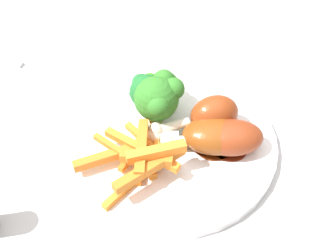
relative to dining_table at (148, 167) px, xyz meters
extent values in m
cube|color=#B7B7BC|center=(0.00, 0.00, 0.09)|extent=(1.19, 0.85, 0.03)
cylinder|color=gray|center=(-0.53, -0.37, -0.29)|extent=(0.06, 0.06, 0.73)
cylinder|color=white|center=(-0.02, 0.04, 0.11)|extent=(0.29, 0.29, 0.01)
cylinder|color=#93A153|center=(-0.01, 0.00, 0.13)|extent=(0.01, 0.01, 0.03)
sphere|color=#1E632B|center=(-0.01, 0.00, 0.16)|extent=(0.05, 0.05, 0.05)
sphere|color=#1E632B|center=(-0.02, -0.01, 0.16)|extent=(0.02, 0.02, 0.02)
sphere|color=#1E632B|center=(0.00, -0.01, 0.16)|extent=(0.02, 0.02, 0.02)
sphere|color=#1E632B|center=(0.01, 0.00, 0.16)|extent=(0.02, 0.02, 0.02)
sphere|color=#1E632B|center=(-0.01, 0.02, 0.16)|extent=(0.02, 0.02, 0.02)
sphere|color=#1E632B|center=(0.00, -0.02, 0.17)|extent=(0.02, 0.02, 0.02)
cylinder|color=#79A74D|center=(-0.03, -0.01, 0.12)|extent=(0.02, 0.02, 0.02)
sphere|color=#36801F|center=(-0.03, -0.01, 0.15)|extent=(0.05, 0.05, 0.05)
sphere|color=#36801F|center=(-0.03, 0.00, 0.15)|extent=(0.02, 0.02, 0.02)
sphere|color=#36801F|center=(-0.04, -0.03, 0.15)|extent=(0.02, 0.02, 0.02)
sphere|color=#36801F|center=(-0.01, -0.02, 0.16)|extent=(0.02, 0.02, 0.02)
cylinder|color=#85B952|center=(-0.01, 0.02, 0.13)|extent=(0.02, 0.02, 0.03)
sphere|color=#2E7225|center=(-0.01, 0.02, 0.16)|extent=(0.06, 0.06, 0.06)
sphere|color=#2E7225|center=(-0.03, 0.00, 0.17)|extent=(0.03, 0.03, 0.03)
sphere|color=#2E7225|center=(-0.03, 0.02, 0.17)|extent=(0.02, 0.02, 0.02)
sphere|color=#2E7225|center=(-0.01, 0.04, 0.17)|extent=(0.03, 0.03, 0.03)
sphere|color=#2E7225|center=(-0.04, 0.02, 0.17)|extent=(0.03, 0.03, 0.03)
cube|color=orange|center=(0.02, 0.08, 0.12)|extent=(0.03, 0.07, 0.01)
cube|color=orange|center=(0.06, 0.08, 0.13)|extent=(0.08, 0.03, 0.01)
cube|color=orange|center=(0.01, 0.08, 0.15)|extent=(0.03, 0.08, 0.01)
cube|color=orange|center=(0.01, 0.10, 0.14)|extent=(0.06, 0.03, 0.01)
cube|color=orange|center=(0.01, 0.08, 0.12)|extent=(0.02, 0.07, 0.01)
cube|color=orange|center=(0.00, 0.10, 0.15)|extent=(0.07, 0.02, 0.01)
cube|color=orange|center=(0.01, 0.06, 0.13)|extent=(0.04, 0.07, 0.01)
cube|color=orange|center=(0.01, 0.11, 0.14)|extent=(0.09, 0.05, 0.01)
cube|color=orange|center=(0.02, 0.07, 0.13)|extent=(0.05, 0.05, 0.01)
cube|color=orange|center=(0.01, 0.08, 0.14)|extent=(0.08, 0.08, 0.01)
cube|color=orange|center=(0.03, 0.11, 0.12)|extent=(0.08, 0.07, 0.01)
cube|color=orange|center=(-0.01, 0.04, 0.13)|extent=(0.01, 0.09, 0.01)
cube|color=orange|center=(0.04, 0.08, 0.14)|extent=(0.06, 0.07, 0.01)
cylinder|color=#62210D|center=(-0.09, 0.04, 0.12)|extent=(0.04, 0.04, 0.00)
ellipsoid|color=#8D3716|center=(-0.09, 0.04, 0.14)|extent=(0.07, 0.05, 0.05)
cylinder|color=beige|center=(-0.03, 0.05, 0.14)|extent=(0.05, 0.02, 0.01)
sphere|color=silver|center=(-0.01, 0.05, 0.14)|extent=(0.02, 0.02, 0.02)
cylinder|color=#5E1F0E|center=(-0.10, 0.08, 0.12)|extent=(0.05, 0.05, 0.00)
ellipsoid|color=maroon|center=(-0.10, 0.08, 0.14)|extent=(0.09, 0.06, 0.04)
cylinder|color=beige|center=(-0.04, 0.07, 0.13)|extent=(0.04, 0.02, 0.01)
sphere|color=silver|center=(-0.02, 0.07, 0.13)|extent=(0.02, 0.02, 0.02)
cylinder|color=#58240B|center=(-0.08, 0.07, 0.12)|extent=(0.05, 0.05, 0.00)
ellipsoid|color=brown|center=(-0.08, 0.07, 0.14)|extent=(0.09, 0.07, 0.04)
cylinder|color=beige|center=(-0.02, 0.06, 0.13)|extent=(0.03, 0.02, 0.01)
sphere|color=silver|center=(-0.01, 0.05, 0.13)|extent=(0.02, 0.02, 0.02)
camera|label=1|loc=(0.04, 0.37, 0.48)|focal=40.19mm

